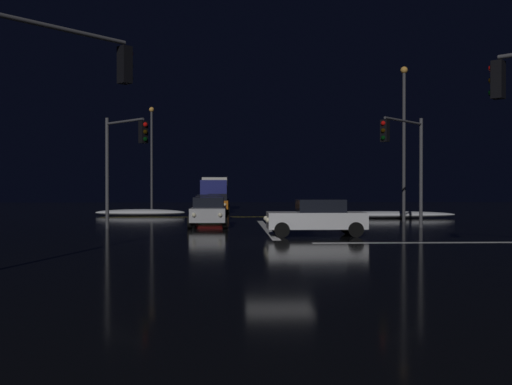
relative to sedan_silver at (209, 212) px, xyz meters
name	(u,v)px	position (x,y,z in m)	size (l,w,h in m)	color
ground	(279,245)	(3.00, -9.39, -0.85)	(120.00, 120.00, 0.10)	black
stop_line_north	(266,228)	(3.00, -1.68, -0.80)	(0.35, 13.16, 0.01)	white
centre_line_ns	(256,217)	(3.00, 9.92, -0.80)	(22.00, 0.15, 0.01)	yellow
crosswalk_bar_east	(485,242)	(10.81, -9.39, -0.80)	(13.16, 0.40, 0.01)	white
snow_bank_left_curb	(140,213)	(-5.51, 11.75, -0.56)	(6.58, 1.50, 0.49)	white
snow_bank_right_curb	(382,215)	(11.51, 7.81, -0.56)	(10.15, 1.50, 0.48)	white
sedan_silver	(209,212)	(0.00, 0.00, 0.00)	(2.02, 4.33, 1.57)	#B7B7BC
sedan_red	(209,208)	(-0.23, 6.09, 0.00)	(2.02, 4.33, 1.57)	maroon
sedan_green	(209,205)	(-0.49, 12.18, 0.00)	(2.02, 4.33, 1.57)	#14512D
sedan_orange	(218,203)	(0.05, 17.39, 0.00)	(2.02, 4.33, 1.57)	#C66014
box_truck	(215,192)	(-0.39, 25.01, 0.91)	(2.68, 8.28, 3.08)	navy
sedan_white_crossing	(317,217)	(4.90, -6.10, 0.00)	(4.33, 2.02, 1.57)	silver
traffic_signal_sw	(33,90)	(-3.72, -16.11, 3.70)	(3.62, 3.62, 6.48)	#4C4C51
traffic_signal_nw	(123,152)	(-4.14, -2.25, 3.04)	(2.48, 2.48, 5.63)	#4C4C51
traffic_signal_ne	(406,151)	(9.93, -2.46, 3.13)	(2.95, 2.95, 5.70)	#4C4C51
streetlamp_left_far	(152,151)	(-5.81, 19.92, 4.49)	(0.44, 0.44, 9.20)	#424247
streetlamp_right_near	(404,133)	(11.81, 3.92, 4.66)	(0.44, 0.44, 9.52)	#424247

